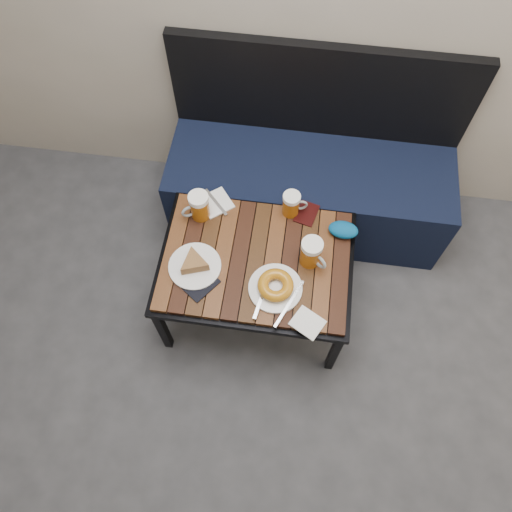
# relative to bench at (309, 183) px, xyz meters

# --- Properties ---
(room_shell) EXTENTS (4.00, 4.00, 4.00)m
(room_shell) POSITION_rel_bench_xyz_m (-0.03, -1.26, 1.48)
(room_shell) COLOR gray
(room_shell) RESTS_ON ground
(bench) EXTENTS (1.40, 0.50, 0.95)m
(bench) POSITION_rel_bench_xyz_m (0.00, 0.00, 0.00)
(bench) COLOR black
(bench) RESTS_ON ground
(cafe_table) EXTENTS (0.84, 0.62, 0.47)m
(cafe_table) POSITION_rel_bench_xyz_m (-0.19, -0.58, 0.16)
(cafe_table) COLOR black
(cafe_table) RESTS_ON ground
(beer_mug_left) EXTENTS (0.13, 0.12, 0.14)m
(beer_mug_left) POSITION_rel_bench_xyz_m (-0.47, -0.39, 0.27)
(beer_mug_left) COLOR #984D0C
(beer_mug_left) RESTS_ON cafe_table
(beer_mug_centre) EXTENTS (0.12, 0.09, 0.13)m
(beer_mug_centre) POSITION_rel_bench_xyz_m (-0.07, -0.32, 0.26)
(beer_mug_centre) COLOR #984D0C
(beer_mug_centre) RESTS_ON cafe_table
(beer_mug_right) EXTENTS (0.13, 0.12, 0.15)m
(beer_mug_right) POSITION_rel_bench_xyz_m (0.04, -0.56, 0.27)
(beer_mug_right) COLOR #984D0C
(beer_mug_right) RESTS_ON cafe_table
(plate_pie) EXTENTS (0.22, 0.22, 0.06)m
(plate_pie) POSITION_rel_bench_xyz_m (-0.45, -0.65, 0.22)
(plate_pie) COLOR white
(plate_pie) RESTS_ON cafe_table
(plate_bagel) EXTENTS (0.23, 0.29, 0.06)m
(plate_bagel) POSITION_rel_bench_xyz_m (-0.10, -0.71, 0.23)
(plate_bagel) COLOR white
(plate_bagel) RESTS_ON cafe_table
(napkin_left) EXTENTS (0.18, 0.18, 0.01)m
(napkin_left) POSITION_rel_bench_xyz_m (-0.41, -0.32, 0.20)
(napkin_left) COLOR white
(napkin_left) RESTS_ON cafe_table
(napkin_right) EXTENTS (0.15, 0.15, 0.01)m
(napkin_right) POSITION_rel_bench_xyz_m (0.05, -0.84, 0.20)
(napkin_right) COLOR white
(napkin_right) RESTS_ON cafe_table
(passport_navy) EXTENTS (0.16, 0.17, 0.01)m
(passport_navy) POSITION_rel_bench_xyz_m (-0.40, -0.73, 0.20)
(passport_navy) COLOR black
(passport_navy) RESTS_ON cafe_table
(passport_burgundy) EXTENTS (0.12, 0.14, 0.01)m
(passport_burgundy) POSITION_rel_bench_xyz_m (0.00, -0.32, 0.20)
(passport_burgundy) COLOR black
(passport_burgundy) RESTS_ON cafe_table
(knit_pouch) EXTENTS (0.14, 0.09, 0.06)m
(knit_pouch) POSITION_rel_bench_xyz_m (0.17, -0.40, 0.23)
(knit_pouch) COLOR navy
(knit_pouch) RESTS_ON cafe_table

